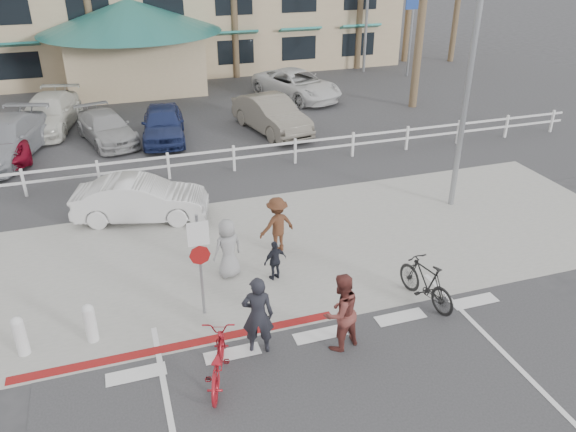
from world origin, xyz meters
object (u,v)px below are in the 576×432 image
object	(u,v)px
bike_red	(217,360)
sign_post	(200,261)
bike_black	(426,282)
car_white_sedan	(141,199)

from	to	relation	value
bike_red	sign_post	bearing A→B (deg)	-76.12
bike_red	bike_black	bearing A→B (deg)	-151.32
bike_red	car_white_sedan	distance (m)	7.71
bike_red	car_white_sedan	size ratio (longest dim) A/B	0.47
bike_black	car_white_sedan	xyz separation A→B (m)	(-6.05, 6.62, 0.10)
sign_post	bike_black	size ratio (longest dim) A/B	1.54
bike_red	bike_black	distance (m)	5.39
sign_post	bike_black	bearing A→B (deg)	-13.21
bike_red	car_white_sedan	bearing A→B (deg)	-66.84
sign_post	bike_black	xyz separation A→B (m)	(5.14, -1.21, -0.89)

